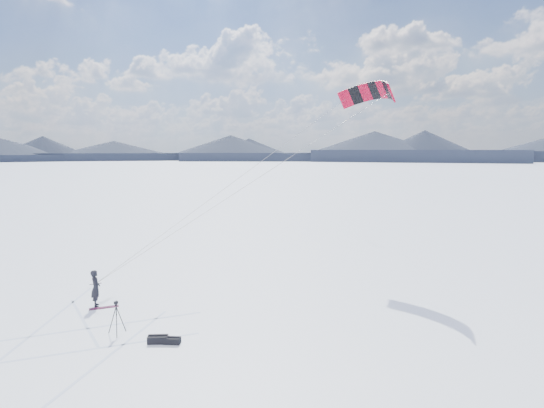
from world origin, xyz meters
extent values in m
plane|color=white|center=(0.00, 0.00, 0.00)|extent=(1800.00, 1800.00, 0.00)
cube|color=black|center=(175.02, 267.89, 2.98)|extent=(150.19, 119.71, 5.96)
cone|color=black|center=(175.02, 267.89, 5.96)|extent=(88.58, 88.58, 8.00)
cube|color=black|center=(78.56, 310.21, 2.98)|extent=(156.46, 80.45, 5.96)
cone|color=black|center=(78.56, 310.21, 5.96)|extent=(77.75, 77.75, 8.00)
cube|color=black|center=(-26.43, 318.91, 2.98)|extent=(153.20, 57.23, 5.96)
cone|color=black|center=(-26.43, 318.91, 5.96)|extent=(69.07, 69.07, 8.00)
cube|color=#AFBFDE|center=(-1.60, 0.60, 0.00)|extent=(6.45, 7.79, 0.01)
cube|color=#AFBFDE|center=(0.10, 2.90, 0.00)|extent=(11.66, 3.07, 0.01)
cube|color=#AFBFDE|center=(1.80, -2.80, 0.00)|extent=(1.27, 5.91, 0.01)
imported|color=black|center=(-0.44, 4.15, 0.00)|extent=(0.53, 0.71, 1.77)
cube|color=maroon|center=(-0.05, 3.80, 0.02)|extent=(1.35, 0.48, 0.04)
cylinder|color=black|center=(1.07, 0.52, 0.58)|extent=(0.36, 0.26, 1.17)
cylinder|color=black|center=(0.73, 0.49, 0.58)|extent=(0.39, 0.21, 1.17)
cylinder|color=black|center=(0.92, 0.22, 0.58)|extent=(0.06, 0.42, 1.17)
cylinder|color=black|center=(0.91, 0.41, 0.98)|extent=(0.04, 0.04, 0.38)
cube|color=black|center=(0.91, 0.41, 1.23)|extent=(0.11, 0.11, 0.05)
cube|color=black|center=(0.91, 0.41, 1.33)|extent=(0.17, 0.16, 0.11)
cylinder|color=black|center=(0.91, 0.51, 1.33)|extent=(0.08, 0.11, 0.08)
cube|color=black|center=(2.55, -0.84, 0.14)|extent=(0.82, 0.49, 0.29)
cylinder|color=black|center=(2.55, -0.84, 0.31)|extent=(0.73, 0.19, 0.07)
cube|color=black|center=(3.08, -1.03, 0.12)|extent=(0.72, 0.50, 0.24)
cylinder|color=black|center=(3.08, -1.03, 0.26)|extent=(0.62, 0.26, 0.07)
cube|color=#AF0522|center=(16.02, 6.79, 10.89)|extent=(0.88, 0.91, 1.31)
cube|color=black|center=(16.17, 7.48, 11.09)|extent=(0.73, 0.94, 1.23)
cube|color=#AF0522|center=(16.17, 8.23, 11.21)|extent=(0.73, 0.94, 1.15)
cube|color=black|center=(16.02, 8.98, 11.25)|extent=(0.87, 0.94, 1.07)
cube|color=#AF0522|center=(15.74, 9.68, 11.21)|extent=(1.00, 0.90, 1.15)
cube|color=black|center=(15.34, 10.31, 11.09)|extent=(1.11, 0.82, 1.23)
cube|color=#AF0522|center=(14.84, 10.82, 10.89)|extent=(1.20, 0.71, 1.31)
cylinder|color=gray|center=(7.79, 5.47, 5.99)|extent=(16.47, 2.65, 9.80)
cylinder|color=gray|center=(7.20, 7.49, 5.99)|extent=(15.29, 6.69, 9.80)
cylinder|color=black|center=(-0.44, 4.15, 1.10)|extent=(0.54, 0.18, 0.03)
camera|label=1|loc=(3.16, -18.34, 7.46)|focal=30.00mm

